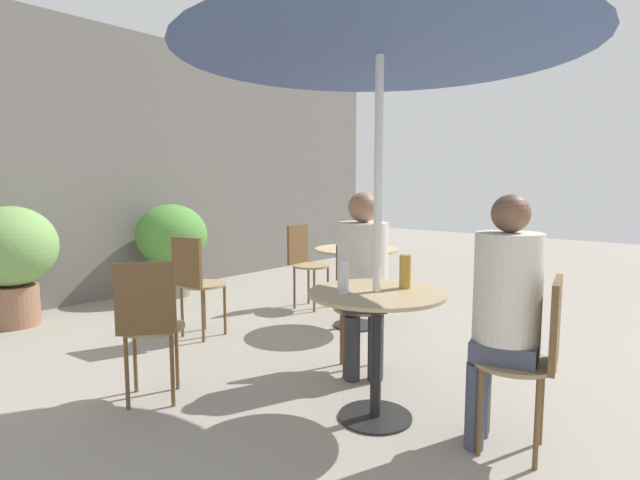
{
  "coord_description": "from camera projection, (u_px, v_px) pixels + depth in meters",
  "views": [
    {
      "loc": [
        -2.35,
        -1.46,
        1.29
      ],
      "look_at": [
        -0.14,
        0.41,
        0.96
      ],
      "focal_mm": 28.0,
      "sensor_mm": 36.0,
      "label": 1
    }
  ],
  "objects": [
    {
      "name": "bistro_chair_2",
      "position": [
        195.0,
        277.0,
        4.12
      ],
      "size": [
        0.4,
        0.38,
        0.86
      ],
      "rotation": [
        0.0,
        0.0,
        1.68
      ],
      "color": "#997F56",
      "rests_on": "ground_plane"
    },
    {
      "name": "bistro_chair_4",
      "position": [
        304.0,
        257.0,
        5.2
      ],
      "size": [
        0.38,
        0.4,
        0.86
      ],
      "rotation": [
        0.0,
        0.0,
        0.1
      ],
      "color": "#997F56",
      "rests_on": "ground_plane"
    },
    {
      "name": "cafe_table_near",
      "position": [
        376.0,
        323.0,
        2.7
      ],
      "size": [
        0.74,
        0.74,
        0.71
      ],
      "color": "black",
      "rests_on": "ground_plane"
    },
    {
      "name": "bistro_chair_0",
      "position": [
        534.0,
        349.0,
        2.33
      ],
      "size": [
        0.39,
        0.41,
        0.86
      ],
      "rotation": [
        0.0,
        0.0,
        -2.93
      ],
      "color": "#997F56",
      "rests_on": "ground_plane"
    },
    {
      "name": "ground_plane",
      "position": [
        390.0,
        409.0,
        2.87
      ],
      "size": [
        20.0,
        20.0,
        0.0
      ],
      "primitive_type": "plane",
      "color": "gray"
    },
    {
      "name": "potted_plant_0",
      "position": [
        12.0,
        253.0,
        4.48
      ],
      "size": [
        0.77,
        0.77,
        1.09
      ],
      "color": "#93664C",
      "rests_on": "ground_plane"
    },
    {
      "name": "cafe_table_far",
      "position": [
        356.0,
        267.0,
        4.48
      ],
      "size": [
        0.74,
        0.74,
        0.71
      ],
      "color": "black",
      "rests_on": "ground_plane"
    },
    {
      "name": "umbrella",
      "position": [
        380.0,
        27.0,
        2.52
      ],
      "size": [
        2.1,
        2.1,
        2.22
      ],
      "color": "silver",
      "rests_on": "ground_plane"
    },
    {
      "name": "potted_plant_1",
      "position": [
        172.0,
        240.0,
        5.67
      ],
      "size": [
        0.79,
        0.79,
        1.06
      ],
      "color": "slate",
      "rests_on": "ground_plane"
    },
    {
      "name": "seated_person_1",
      "position": [
        363.0,
        268.0,
        3.32
      ],
      "size": [
        0.43,
        0.43,
        1.24
      ],
      "rotation": [
        0.0,
        0.0,
        -0.84
      ],
      "color": "#2D2D33",
      "rests_on": "ground_plane"
    },
    {
      "name": "beer_glass_1",
      "position": [
        343.0,
        277.0,
        2.63
      ],
      "size": [
        0.06,
        0.06,
        0.18
      ],
      "color": "silver",
      "rests_on": "cafe_table_near"
    },
    {
      "name": "beer_glass_0",
      "position": [
        405.0,
        271.0,
        2.76
      ],
      "size": [
        0.07,
        0.07,
        0.19
      ],
      "color": "#B28433",
      "rests_on": "cafe_table_near"
    },
    {
      "name": "bistro_chair_1",
      "position": [
        360.0,
        294.0,
        3.49
      ],
      "size": [
        0.44,
        0.44,
        0.86
      ],
      "rotation": [
        0.0,
        0.0,
        -0.84
      ],
      "color": "#997F56",
      "rests_on": "ground_plane"
    },
    {
      "name": "storefront_wall",
      "position": [
        72.0,
        163.0,
        5.22
      ],
      "size": [
        10.0,
        0.06,
        3.0
      ],
      "color": "slate",
      "rests_on": "ground_plane"
    },
    {
      "name": "seated_person_0",
      "position": [
        504.0,
        300.0,
        2.37
      ],
      "size": [
        0.32,
        0.35,
        1.24
      ],
      "rotation": [
        0.0,
        0.0,
        3.35
      ],
      "color": "#42475B",
      "rests_on": "ground_plane"
    },
    {
      "name": "bistro_chair_3",
      "position": [
        149.0,
        318.0,
        2.86
      ],
      "size": [
        0.44,
        0.44,
        0.86
      ],
      "rotation": [
        0.0,
        0.0,
        2.45
      ],
      "color": "#997F56",
      "rests_on": "ground_plane"
    }
  ]
}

